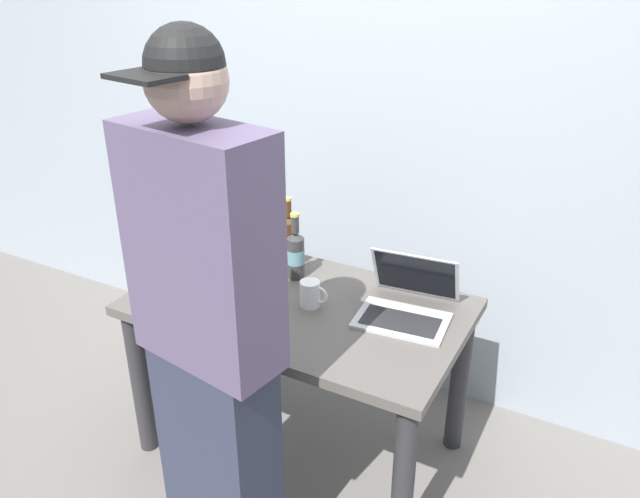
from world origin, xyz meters
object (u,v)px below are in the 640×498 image
coffee_mug (311,294)px  beer_bottle_brown (296,253)px  laptop (407,301)px  person_figure (209,336)px  beer_bottle_dark (289,241)px

coffee_mug → beer_bottle_brown: bearing=134.2°
laptop → coffee_mug: size_ratio=3.19×
laptop → coffee_mug: bearing=-160.6°
beer_bottle_brown → coffee_mug: bearing=-45.8°
laptop → beer_bottle_brown: 0.51m
person_figure → beer_bottle_dark: bearing=105.3°
beer_bottle_dark → laptop: bearing=-11.7°
laptop → coffee_mug: (-0.34, -0.12, 0.00)m
coffee_mug → person_figure: bearing=-91.0°
beer_bottle_dark → person_figure: bearing=-74.7°
person_figure → coffee_mug: (0.01, 0.60, -0.15)m
laptop → person_figure: bearing=-116.1°
person_figure → beer_bottle_brown: bearing=101.6°
laptop → beer_bottle_dark: beer_bottle_dark is taller
beer_bottle_brown → laptop: bearing=-5.9°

